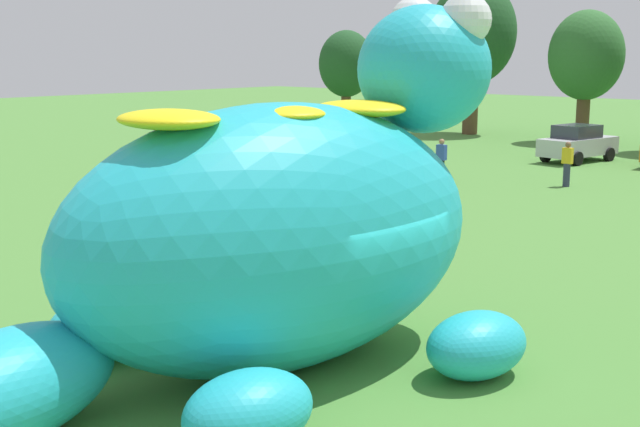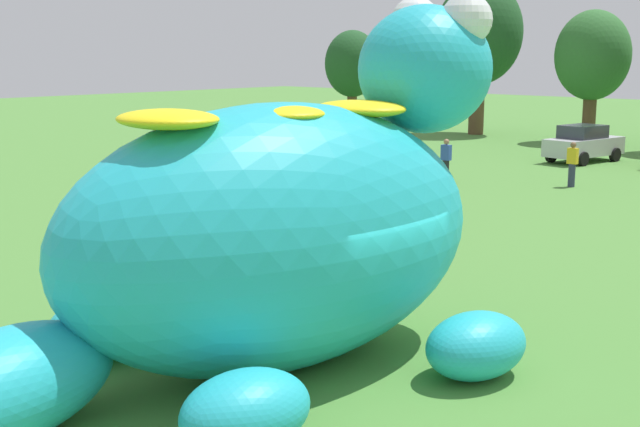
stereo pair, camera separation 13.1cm
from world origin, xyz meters
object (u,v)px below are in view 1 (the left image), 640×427
car_silver (578,143)px  spectator_near_inflatable (441,161)px  spectator_mid_field (567,164)px  spectator_by_cars (399,182)px  giant_inflatable_creature (278,233)px

car_silver → spectator_near_inflatable: (-1.25, -9.51, -0.01)m
spectator_mid_field → spectator_by_cars: (-2.16, -7.82, 0.00)m
spectator_near_inflatable → giant_inflatable_creature: bearing=-63.9°
car_silver → spectator_near_inflatable: car_silver is taller
car_silver → spectator_by_cars: (0.76, -15.06, -0.01)m
giant_inflatable_creature → spectator_near_inflatable: 20.42m
spectator_by_cars → car_silver: bearing=92.9°
giant_inflatable_creature → spectator_near_inflatable: giant_inflatable_creature is taller
car_silver → spectator_near_inflatable: size_ratio=2.53×
giant_inflatable_creature → spectator_mid_field: (-4.79, 20.57, -1.36)m
spectator_mid_field → spectator_by_cars: same height
spectator_near_inflatable → spectator_by_cars: 5.90m
spectator_near_inflatable → car_silver: bearing=82.5°
car_silver → spectator_near_inflatable: bearing=-97.5°
spectator_by_cars → spectator_mid_field: bearing=74.5°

